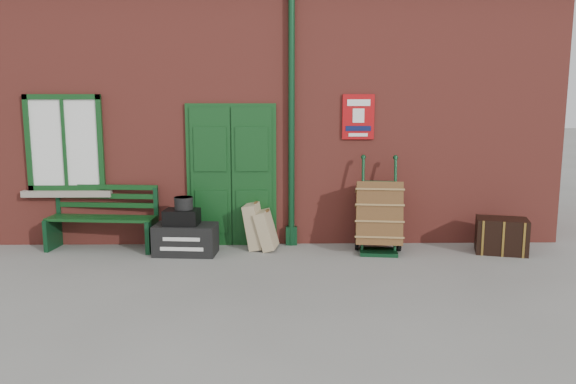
{
  "coord_description": "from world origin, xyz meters",
  "views": [
    {
      "loc": [
        0.44,
        -7.38,
        2.3
      ],
      "look_at": [
        0.58,
        0.6,
        1.0
      ],
      "focal_mm": 35.0,
      "sensor_mm": 36.0,
      "label": 1
    }
  ],
  "objects_px": {
    "houdini_trunk": "(186,239)",
    "bench": "(103,216)",
    "porter_trolley": "(379,216)",
    "dark_trunk": "(501,236)"
  },
  "relations": [
    {
      "from": "porter_trolley",
      "to": "dark_trunk",
      "type": "xyz_separation_m",
      "value": [
        1.86,
        -0.14,
        -0.29
      ]
    },
    {
      "from": "dark_trunk",
      "to": "bench",
      "type": "bearing_deg",
      "value": -167.83
    },
    {
      "from": "houdini_trunk",
      "to": "dark_trunk",
      "type": "bearing_deg",
      "value": 5.0
    },
    {
      "from": "bench",
      "to": "dark_trunk",
      "type": "bearing_deg",
      "value": 2.27
    },
    {
      "from": "bench",
      "to": "dark_trunk",
      "type": "distance_m",
      "value": 6.16
    },
    {
      "from": "houdini_trunk",
      "to": "bench",
      "type": "bearing_deg",
      "value": 169.71
    },
    {
      "from": "bench",
      "to": "houdini_trunk",
      "type": "height_order",
      "value": "bench"
    },
    {
      "from": "houdini_trunk",
      "to": "dark_trunk",
      "type": "height_order",
      "value": "dark_trunk"
    },
    {
      "from": "houdini_trunk",
      "to": "porter_trolley",
      "type": "height_order",
      "value": "porter_trolley"
    },
    {
      "from": "bench",
      "to": "houdini_trunk",
      "type": "bearing_deg",
      "value": -9.61
    }
  ]
}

